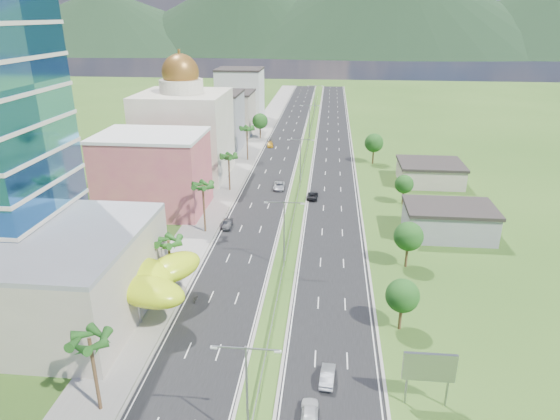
% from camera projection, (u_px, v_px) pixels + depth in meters
% --- Properties ---
extents(ground, '(500.00, 500.00, 0.00)m').
position_uv_depth(ground, '(277.00, 301.00, 68.98)').
color(ground, '#2D5119').
rests_on(ground, ground).
extents(road_left, '(11.00, 260.00, 0.04)m').
position_uv_depth(road_left, '(284.00, 143.00, 152.97)').
color(road_left, black).
rests_on(road_left, ground).
extents(road_right, '(11.00, 260.00, 0.04)m').
position_uv_depth(road_right, '(333.00, 144.00, 151.57)').
color(road_right, black).
rests_on(road_right, ground).
extents(sidewalk_left, '(7.00, 260.00, 0.12)m').
position_uv_depth(sidewalk_left, '(253.00, 142.00, 153.84)').
color(sidewalk_left, gray).
rests_on(sidewalk_left, ground).
extents(median_guardrail, '(0.10, 216.06, 0.76)m').
position_uv_depth(median_guardrail, '(305.00, 157.00, 135.38)').
color(median_guardrail, gray).
rests_on(median_guardrail, ground).
extents(streetlight_median_a, '(6.04, 0.25, 11.00)m').
position_uv_depth(streetlight_median_a, '(247.00, 387.00, 43.37)').
color(streetlight_median_a, gray).
rests_on(streetlight_median_a, ground).
extents(streetlight_median_b, '(6.04, 0.25, 11.00)m').
position_uv_depth(streetlight_median_b, '(284.00, 227.00, 75.76)').
color(streetlight_median_b, gray).
rests_on(streetlight_median_b, ground).
extents(streetlight_median_c, '(6.04, 0.25, 11.00)m').
position_uv_depth(streetlight_median_c, '(300.00, 157.00, 112.78)').
color(streetlight_median_c, gray).
rests_on(streetlight_median_c, ground).
extents(streetlight_median_d, '(6.04, 0.25, 11.00)m').
position_uv_depth(streetlight_median_d, '(310.00, 118.00, 154.43)').
color(streetlight_median_d, gray).
rests_on(streetlight_median_d, ground).
extents(streetlight_median_e, '(6.04, 0.25, 11.00)m').
position_uv_depth(streetlight_median_e, '(315.00, 96.00, 196.08)').
color(streetlight_median_e, gray).
rests_on(streetlight_median_e, ground).
extents(mall_podium, '(30.00, 24.00, 11.00)m').
position_uv_depth(mall_podium, '(26.00, 275.00, 64.40)').
color(mall_podium, '#AB9D8D').
rests_on(mall_podium, ground).
extents(lime_canopy, '(18.00, 15.00, 7.40)m').
position_uv_depth(lime_canopy, '(122.00, 276.00, 65.31)').
color(lime_canopy, '#BCDC15').
rests_on(lime_canopy, ground).
extents(pink_shophouse, '(20.00, 15.00, 15.00)m').
position_uv_depth(pink_shophouse, '(153.00, 174.00, 98.46)').
color(pink_shophouse, '#BC4D61').
rests_on(pink_shophouse, ground).
extents(domed_building, '(20.00, 20.00, 28.70)m').
position_uv_depth(domed_building, '(184.00, 130.00, 118.33)').
color(domed_building, beige).
rests_on(domed_building, ground).
extents(midrise_grey, '(16.00, 15.00, 16.00)m').
position_uv_depth(midrise_grey, '(213.00, 122.00, 142.61)').
color(midrise_grey, gray).
rests_on(midrise_grey, ground).
extents(midrise_beige, '(16.00, 15.00, 13.00)m').
position_uv_depth(midrise_beige, '(228.00, 113.00, 163.52)').
color(midrise_beige, '#AB9D8D').
rests_on(midrise_beige, ground).
extents(midrise_white, '(16.00, 15.00, 18.00)m').
position_uv_depth(midrise_white, '(240.00, 95.00, 183.89)').
color(midrise_white, silver).
rests_on(midrise_white, ground).
extents(billboard, '(5.20, 0.35, 6.20)m').
position_uv_depth(billboard, '(429.00, 369.00, 49.11)').
color(billboard, gray).
rests_on(billboard, ground).
extents(shed_near, '(15.00, 10.00, 5.00)m').
position_uv_depth(shed_near, '(449.00, 222.00, 88.59)').
color(shed_near, gray).
rests_on(shed_near, ground).
extents(shed_far, '(14.00, 12.00, 4.40)m').
position_uv_depth(shed_far, '(430.00, 174.00, 116.27)').
color(shed_far, '#AB9D8D').
rests_on(shed_far, ground).
extents(palm_tree_a, '(3.60, 3.60, 9.10)m').
position_uv_depth(palm_tree_a, '(90.00, 343.00, 47.12)').
color(palm_tree_a, '#47301C').
rests_on(palm_tree_a, ground).
extents(palm_tree_b, '(3.60, 3.60, 8.10)m').
position_uv_depth(palm_tree_b, '(169.00, 244.00, 69.69)').
color(palm_tree_b, '#47301C').
rests_on(palm_tree_b, ground).
extents(palm_tree_c, '(3.60, 3.60, 9.60)m').
position_uv_depth(palm_tree_c, '(203.00, 188.00, 87.67)').
color(palm_tree_c, '#47301C').
rests_on(palm_tree_c, ground).
extents(palm_tree_d, '(3.60, 3.60, 8.60)m').
position_uv_depth(palm_tree_d, '(229.00, 158.00, 109.31)').
color(palm_tree_d, '#47301C').
rests_on(palm_tree_d, ground).
extents(palm_tree_e, '(3.60, 3.60, 9.40)m').
position_uv_depth(palm_tree_e, '(247.00, 130.00, 132.17)').
color(palm_tree_e, '#47301C').
rests_on(palm_tree_e, ground).
extents(leafy_tree_lfar, '(4.90, 4.90, 8.05)m').
position_uv_depth(leafy_tree_lfar, '(260.00, 121.00, 156.31)').
color(leafy_tree_lfar, '#47301C').
rests_on(leafy_tree_lfar, ground).
extents(leafy_tree_ra, '(4.20, 4.20, 6.90)m').
position_uv_depth(leafy_tree_ra, '(402.00, 296.00, 61.11)').
color(leafy_tree_ra, '#47301C').
rests_on(leafy_tree_ra, ground).
extents(leafy_tree_rb, '(4.55, 4.55, 7.47)m').
position_uv_depth(leafy_tree_rb, '(409.00, 236.00, 76.41)').
color(leafy_tree_rb, '#47301C').
rests_on(leafy_tree_rb, ground).
extents(leafy_tree_rc, '(3.85, 3.85, 6.33)m').
position_uv_depth(leafy_tree_rc, '(404.00, 184.00, 102.34)').
color(leafy_tree_rc, '#47301C').
rests_on(leafy_tree_rc, ground).
extents(leafy_tree_rd, '(4.90, 4.90, 8.05)m').
position_uv_depth(leafy_tree_rd, '(374.00, 143.00, 130.04)').
color(leafy_tree_rd, '#47301C').
rests_on(leafy_tree_rd, ground).
extents(mountain_ridge, '(860.00, 140.00, 90.00)m').
position_uv_depth(mountain_ridge, '(388.00, 55.00, 479.86)').
color(mountain_ridge, black).
rests_on(mountain_ridge, ground).
extents(car_dark_left, '(1.73, 4.30, 1.39)m').
position_uv_depth(car_dark_left, '(228.00, 224.00, 92.32)').
color(car_dark_left, black).
rests_on(car_dark_left, road_left).
extents(car_silver_mid_left, '(2.56, 5.24, 1.43)m').
position_uv_depth(car_silver_mid_left, '(279.00, 186.00, 112.60)').
color(car_silver_mid_left, '#AAACB2').
rests_on(car_silver_mid_left, road_left).
extents(car_yellow_far_left, '(2.30, 4.47, 1.24)m').
position_uv_depth(car_yellow_far_left, '(270.00, 145.00, 148.55)').
color(car_yellow_far_left, gold).
rests_on(car_yellow_far_left, road_left).
extents(car_white_near_right, '(1.83, 4.37, 1.48)m').
position_uv_depth(car_white_near_right, '(310.00, 413.00, 48.54)').
color(car_white_near_right, silver).
rests_on(car_white_near_right, road_right).
extents(car_silver_right, '(1.78, 4.30, 1.39)m').
position_uv_depth(car_silver_right, '(327.00, 375.00, 53.64)').
color(car_silver_right, '#A5A6AD').
rests_on(car_silver_right, road_right).
extents(car_dark_far_right, '(2.44, 4.89, 1.33)m').
position_uv_depth(car_dark_far_right, '(312.00, 196.00, 106.79)').
color(car_dark_far_right, black).
rests_on(car_dark_far_right, road_right).
extents(motorcycle, '(0.54, 1.79, 1.15)m').
position_uv_depth(motorcycle, '(196.00, 298.00, 68.53)').
color(motorcycle, black).
rests_on(motorcycle, road_left).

